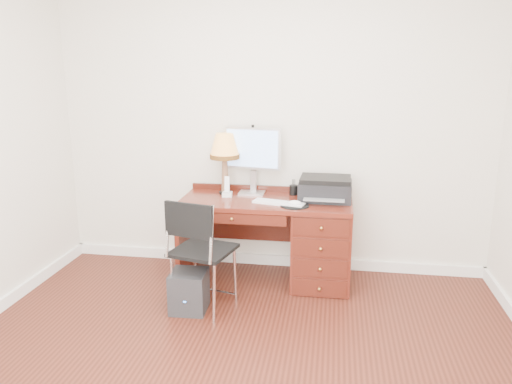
% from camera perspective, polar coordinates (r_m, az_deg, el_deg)
% --- Properties ---
extents(ground, '(4.00, 4.00, 0.00)m').
position_cam_1_polar(ground, '(3.43, -2.38, -19.33)').
color(ground, '#36130C').
rests_on(ground, ground).
extents(room_shell, '(4.00, 4.00, 4.00)m').
position_cam_1_polar(room_shell, '(3.94, -0.52, -13.71)').
color(room_shell, silver).
rests_on(room_shell, ground).
extents(desk, '(1.50, 0.67, 0.75)m').
position_cam_1_polar(desk, '(4.46, 5.24, -5.21)').
color(desk, '#5E1E13').
rests_on(desk, ground).
extents(monitor, '(0.53, 0.20, 0.61)m').
position_cam_1_polar(monitor, '(4.54, -0.43, 4.58)').
color(monitor, silver).
rests_on(monitor, desk).
extents(keyboard, '(0.46, 0.23, 0.02)m').
position_cam_1_polar(keyboard, '(4.26, 2.62, -1.24)').
color(keyboard, white).
rests_on(keyboard, desk).
extents(mouse_pad, '(0.24, 0.24, 0.05)m').
position_cam_1_polar(mouse_pad, '(4.19, 4.46, -1.43)').
color(mouse_pad, black).
rests_on(mouse_pad, desk).
extents(printer, '(0.46, 0.36, 0.20)m').
position_cam_1_polar(printer, '(4.41, 7.92, 0.41)').
color(printer, black).
rests_on(printer, desk).
extents(leg_lamp, '(0.27, 0.27, 0.55)m').
position_cam_1_polar(leg_lamp, '(4.52, -3.60, 4.82)').
color(leg_lamp, black).
rests_on(leg_lamp, desk).
extents(phone, '(0.10, 0.10, 0.18)m').
position_cam_1_polar(phone, '(4.49, -3.31, 0.17)').
color(phone, white).
rests_on(phone, desk).
extents(pen_cup, '(0.07, 0.07, 0.09)m').
position_cam_1_polar(pen_cup, '(4.55, 4.29, 0.23)').
color(pen_cup, black).
rests_on(pen_cup, desk).
extents(chair, '(0.53, 0.53, 0.93)m').
position_cam_1_polar(chair, '(3.87, -6.34, -6.02)').
color(chair, black).
rests_on(chair, ground).
extents(equipment_box, '(0.29, 0.29, 0.32)m').
position_cam_1_polar(equipment_box, '(4.06, -7.66, -11.16)').
color(equipment_box, black).
rests_on(equipment_box, ground).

